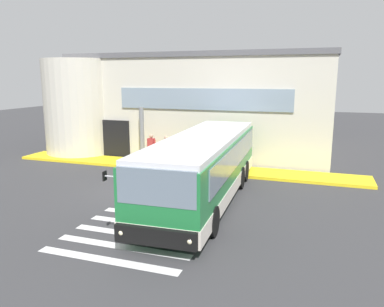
% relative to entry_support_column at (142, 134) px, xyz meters
% --- Properties ---
extents(ground_plane, '(80.00, 90.00, 0.02)m').
position_rel_entry_support_column_xyz_m(ground_plane, '(2.51, -5.40, -1.74)').
color(ground_plane, '#353538').
rests_on(ground_plane, ground).
extents(bay_paint_stripes, '(4.40, 3.96, 0.01)m').
position_rel_entry_support_column_xyz_m(bay_paint_stripes, '(4.51, -9.60, -1.72)').
color(bay_paint_stripes, silver).
rests_on(bay_paint_stripes, ground).
extents(terminal_building, '(17.93, 13.80, 6.45)m').
position_rel_entry_support_column_xyz_m(terminal_building, '(1.86, 6.11, 1.49)').
color(terminal_building, beige).
rests_on(terminal_building, ground).
extents(boarding_curb, '(20.13, 2.00, 0.15)m').
position_rel_entry_support_column_xyz_m(boarding_curb, '(2.51, -0.60, -1.65)').
color(boarding_curb, yellow).
rests_on(boarding_curb, ground).
extents(entry_support_column, '(0.28, 0.28, 3.15)m').
position_rel_entry_support_column_xyz_m(entry_support_column, '(0.00, 0.00, 0.00)').
color(entry_support_column, slate).
rests_on(entry_support_column, boarding_curb).
extents(bus_main_foreground, '(3.04, 10.84, 2.70)m').
position_rel_entry_support_column_xyz_m(bus_main_foreground, '(5.53, -5.50, -0.39)').
color(bus_main_foreground, '#1E7238').
rests_on(bus_main_foreground, ground).
extents(passenger_near_column, '(0.58, 0.29, 1.68)m').
position_rel_entry_support_column_xyz_m(passenger_near_column, '(0.80, -0.42, -0.65)').
color(passenger_near_column, '#1E2338').
rests_on(passenger_near_column, boarding_curb).
extents(passenger_by_doorway, '(0.53, 0.37, 1.68)m').
position_rel_entry_support_column_xyz_m(passenger_by_doorway, '(1.87, -0.75, -0.65)').
color(passenger_by_doorway, '#2D2D33').
rests_on(passenger_by_doorway, boarding_curb).
extents(safety_bollard_yellow, '(0.18, 0.18, 0.90)m').
position_rel_entry_support_column_xyz_m(safety_bollard_yellow, '(4.65, -1.80, -1.28)').
color(safety_bollard_yellow, yellow).
rests_on(safety_bollard_yellow, ground).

